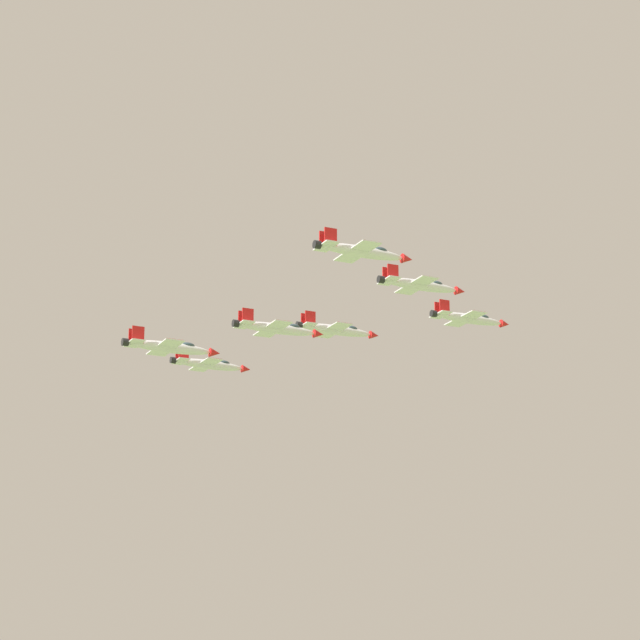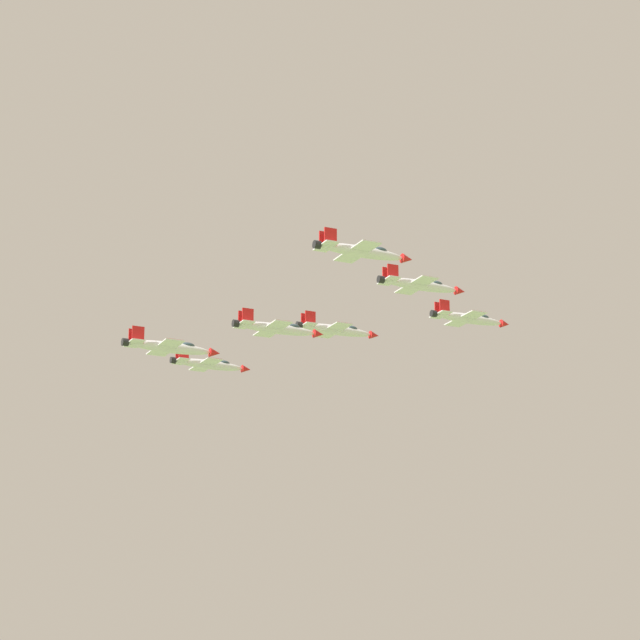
# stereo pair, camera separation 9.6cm
# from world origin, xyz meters

# --- Properties ---
(jet_lead) EXTENTS (13.21, 8.89, 3.01)m
(jet_lead) POSITION_xyz_m (23.40, -6.92, 92.08)
(jet_lead) COLOR white
(jet_left_wingman) EXTENTS (13.64, 9.18, 3.11)m
(jet_left_wingman) POSITION_xyz_m (2.44, -1.94, 91.90)
(jet_left_wingman) COLOR white
(jet_right_wingman) EXTENTS (13.20, 8.86, 2.99)m
(jet_right_wingman) POSITION_xyz_m (15.11, -26.81, 91.18)
(jet_right_wingman) COLOR white
(jet_left_outer) EXTENTS (12.98, 8.75, 2.96)m
(jet_left_outer) POSITION_xyz_m (-18.53, 3.04, 87.68)
(jet_left_outer) COLOR white
(jet_right_outer) EXTENTS (13.36, 8.99, 3.04)m
(jet_right_outer) POSITION_xyz_m (6.81, -46.70, 89.35)
(jet_right_outer) COLOR white
(jet_slot_rear) EXTENTS (13.45, 9.02, 3.04)m
(jet_slot_rear) POSITION_xyz_m (-5.86, -21.83, 86.35)
(jet_slot_rear) COLOR white
(jet_trailing) EXTENTS (13.57, 9.11, 3.08)m
(jet_trailing) POSITION_xyz_m (-20.49, -29.29, 81.53)
(jet_trailing) COLOR white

